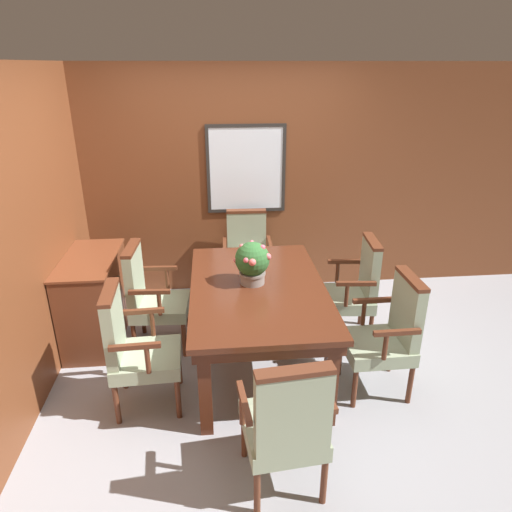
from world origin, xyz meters
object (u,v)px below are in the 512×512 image
Objects in this scene: chair_head_near at (287,423)px; chair_right_near at (388,332)px; chair_left_near at (134,346)px; potted_plant at (252,262)px; sideboard_cabinet at (95,299)px; chair_head_far at (247,255)px; dining_table at (258,296)px; chair_right_far at (354,287)px; chair_left_far at (151,295)px.

chair_head_near is 1.28m from chair_right_near.
potted_plant reaches higher than chair_left_near.
chair_left_near is 1.09m from sideboard_cabinet.
sideboard_cabinet is (-2.43, 0.96, -0.10)m from chair_right_near.
chair_head_near is at bearing -87.44° from chair_head_far.
dining_table is 1.80× the size of sideboard_cabinet.
potted_plant is at bearing -66.65° from chair_right_far.
chair_left_near is (-0.96, -1.65, 0.00)m from chair_head_far.
chair_left_far is (-0.96, 1.68, 0.00)m from chair_head_near.
chair_right_near is 1.00× the size of chair_left_far.
chair_head_near is at bearing -47.48° from chair_right_near.
chair_head_far is 1.91m from chair_left_near.
potted_plant is (0.89, -0.34, 0.43)m from chair_left_far.
chair_right_far is 2.78× the size of potted_plant.
chair_head_far is at bearing -127.78° from chair_right_far.
potted_plant is 0.37× the size of sideboard_cabinet.
sideboard_cabinet is (-1.46, 0.56, -0.25)m from dining_table.
chair_head_far is at bearing -94.87° from chair_head_near.
chair_head_near is 1.00× the size of chair_left_near.
chair_left_near is at bearing -47.01° from chair_head_near.
sideboard_cabinet is at bearing -112.30° from chair_right_near.
chair_right_far reaches higher than sideboard_cabinet.
chair_head_far is 1.00× the size of chair_right_near.
chair_head_far and chair_right_near have the same top height.
chair_right_far is 0.78m from chair_right_near.
chair_left_far is at bearing -4.20° from chair_left_near.
chair_right_near is (0.96, -1.65, 0.00)m from chair_head_far.
sideboard_cabinet is at bearing 76.61° from chair_left_far.
chair_right_far is (0.93, -0.87, 0.00)m from chair_head_far.
sideboard_cabinet reaches higher than dining_table.
chair_head_near is 1.00× the size of chair_left_far.
chair_left_near is at bearing -62.19° from sideboard_cabinet.
chair_head_far is 1.03× the size of sideboard_cabinet.
potted_plant reaches higher than dining_table.
chair_right_near reaches higher than sideboard_cabinet.
chair_right_far is 1.00× the size of chair_right_near.
chair_right_far is at bearing -124.04° from chair_head_near.
chair_right_near reaches higher than dining_table.
potted_plant is at bearing -107.90° from chair_left_far.
dining_table is 4.84× the size of potted_plant.
chair_head_near and chair_head_far have the same top height.
chair_right_near is 1.92m from chair_left_near.
potted_plant reaches higher than chair_left_far.
sideboard_cabinet is (-2.40, 0.18, -0.10)m from chair_right_far.
chair_right_near is 2.78× the size of potted_plant.
sideboard_cabinet is at bearing -89.12° from chair_right_far.
chair_head_far is 1.62m from sideboard_cabinet.
chair_left_far is 2.78× the size of potted_plant.
chair_head_far is at bearing -44.72° from chair_left_far.
sideboard_cabinet is (-0.51, 0.96, -0.10)m from chair_left_near.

